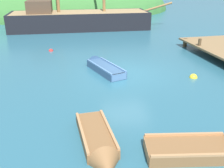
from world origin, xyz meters
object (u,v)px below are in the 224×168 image
at_px(sailing_ship, 78,22).
at_px(rowboat_portside, 102,67).
at_px(rowboat_near_dock, 99,144).
at_px(buoy_red, 51,51).
at_px(buoy_yellow, 193,78).
at_px(rowboat_outer_right, 205,151).

distance_m(sailing_ship, rowboat_portside, 12.28).
bearing_deg(rowboat_portside, rowboat_near_dock, 151.99).
relative_size(buoy_red, buoy_yellow, 0.76).
bearing_deg(sailing_ship, buoy_red, -106.24).
relative_size(sailing_ship, rowboat_outer_right, 4.98).
xyz_separation_m(sailing_ship, rowboat_near_dock, (-1.39, -19.11, -0.52)).
bearing_deg(rowboat_outer_right, rowboat_near_dock, 171.52).
xyz_separation_m(sailing_ship, rowboat_outer_right, (1.53, -20.12, -0.51)).
xyz_separation_m(rowboat_portside, buoy_red, (-2.69, 4.57, -0.13)).
bearing_deg(buoy_yellow, sailing_ship, 106.45).
distance_m(rowboat_near_dock, rowboat_outer_right, 3.09).
xyz_separation_m(buoy_red, buoy_yellow, (6.99, -6.79, 0.00)).
height_order(rowboat_near_dock, buoy_red, rowboat_near_dock).
bearing_deg(buoy_yellow, rowboat_portside, 152.69).
relative_size(rowboat_near_dock, rowboat_outer_right, 0.94).
distance_m(sailing_ship, rowboat_outer_right, 20.18).
xyz_separation_m(rowboat_near_dock, buoy_yellow, (5.67, 4.62, -0.10)).
height_order(rowboat_portside, rowboat_near_dock, rowboat_portside).
bearing_deg(rowboat_near_dock, sailing_ship, 173.88).
relative_size(sailing_ship, rowboat_near_dock, 5.28).
bearing_deg(rowboat_portside, rowboat_outer_right, 174.49).
height_order(rowboat_near_dock, rowboat_outer_right, rowboat_outer_right).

